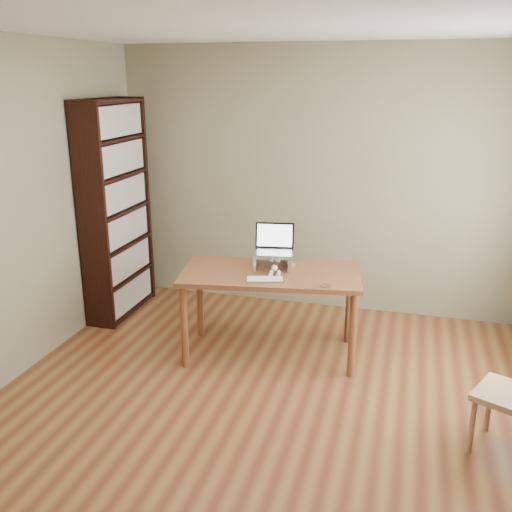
{
  "coord_description": "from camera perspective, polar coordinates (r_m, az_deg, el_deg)",
  "views": [
    {
      "loc": [
        0.93,
        -3.28,
        2.31
      ],
      "look_at": [
        -0.27,
        1.01,
        0.88
      ],
      "focal_mm": 40.0,
      "sensor_mm": 36.0,
      "label": 1
    }
  ],
  "objects": [
    {
      "name": "laptop_stand",
      "position": [
        4.76,
        1.73,
        -0.33
      ],
      "size": [
        0.32,
        0.25,
        0.13
      ],
      "rotation": [
        0.0,
        0.0,
        0.16
      ],
      "color": "silver",
      "rests_on": "desk"
    },
    {
      "name": "coaster",
      "position": [
        4.43,
        6.95,
        -2.96
      ],
      "size": [
        0.09,
        0.09,
        0.01
      ],
      "primitive_type": "cylinder",
      "color": "brown",
      "rests_on": "desk"
    },
    {
      "name": "laptop",
      "position": [
        4.78,
        1.91,
        1.1
      ],
      "size": [
        0.36,
        0.32,
        0.23
      ],
      "rotation": [
        0.0,
        0.0,
        0.16
      ],
      "color": "silver",
      "rests_on": "laptop_stand"
    },
    {
      "name": "room",
      "position": [
        3.56,
        0.33,
        1.31
      ],
      "size": [
        4.04,
        4.54,
        2.64
      ],
      "color": "#5B2C18",
      "rests_on": "ground"
    },
    {
      "name": "bookshelf",
      "position": [
        5.71,
        -13.82,
        4.47
      ],
      "size": [
        0.3,
        0.9,
        2.1
      ],
      "color": "black",
      "rests_on": "ground"
    },
    {
      "name": "keyboard",
      "position": [
        4.51,
        0.91,
        -2.37
      ],
      "size": [
        0.33,
        0.21,
        0.02
      ],
      "rotation": [
        0.0,
        0.0,
        0.28
      ],
      "color": "silver",
      "rests_on": "desk"
    },
    {
      "name": "desk",
      "position": [
        4.74,
        1.48,
        -2.63
      ],
      "size": [
        1.56,
        0.96,
        0.75
      ],
      "rotation": [
        0.0,
        0.0,
        0.16
      ],
      "color": "brown",
      "rests_on": "ground"
    },
    {
      "name": "cat",
      "position": [
        4.78,
        2.16,
        -0.4
      ],
      "size": [
        0.26,
        0.49,
        0.16
      ],
      "rotation": [
        0.0,
        0.0,
        0.18
      ],
      "color": "#464037",
      "rests_on": "desk"
    }
  ]
}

